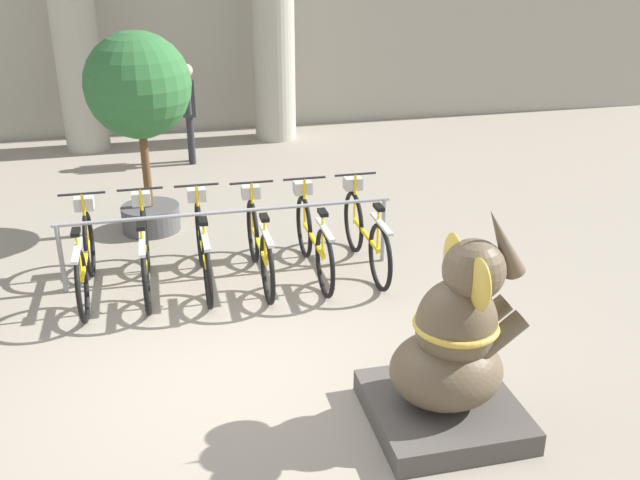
# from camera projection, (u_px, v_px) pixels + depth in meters

# --- Properties ---
(ground_plane) EXTENTS (60.00, 60.00, 0.00)m
(ground_plane) POSITION_uv_depth(u_px,v_px,m) (236.00, 375.00, 6.06)
(ground_plane) COLOR gray
(bike_rack) EXTENTS (3.58, 0.05, 0.77)m
(bike_rack) POSITION_uv_depth(u_px,v_px,m) (229.00, 225.00, 7.61)
(bike_rack) COLOR gray
(bike_rack) RESTS_ON ground_plane
(bicycle_0) EXTENTS (0.48, 1.75, 0.97)m
(bicycle_0) POSITION_uv_depth(u_px,v_px,m) (85.00, 258.00, 7.27)
(bicycle_0) COLOR black
(bicycle_0) RESTS_ON ground_plane
(bicycle_1) EXTENTS (0.48, 1.75, 0.97)m
(bicycle_1) POSITION_uv_depth(u_px,v_px,m) (145.00, 252.00, 7.41)
(bicycle_1) COLOR black
(bicycle_1) RESTS_ON ground_plane
(bicycle_2) EXTENTS (0.48, 1.75, 0.97)m
(bicycle_2) POSITION_uv_depth(u_px,v_px,m) (203.00, 247.00, 7.53)
(bicycle_2) COLOR black
(bicycle_2) RESTS_ON ground_plane
(bicycle_3) EXTENTS (0.48, 1.75, 0.97)m
(bicycle_3) POSITION_uv_depth(u_px,v_px,m) (259.00, 243.00, 7.61)
(bicycle_3) COLOR black
(bicycle_3) RESTS_ON ground_plane
(bicycle_4) EXTENTS (0.48, 1.75, 0.97)m
(bicycle_4) POSITION_uv_depth(u_px,v_px,m) (313.00, 238.00, 7.75)
(bicycle_4) COLOR black
(bicycle_4) RESTS_ON ground_plane
(bicycle_5) EXTENTS (0.48, 1.75, 0.97)m
(bicycle_5) POSITION_uv_depth(u_px,v_px,m) (365.00, 233.00, 7.88)
(bicycle_5) COLOR black
(bicycle_5) RESTS_ON ground_plane
(elephant_statue) EXTENTS (1.11, 1.11, 1.75)m
(elephant_statue) POSITION_uv_depth(u_px,v_px,m) (452.00, 354.00, 5.27)
(elephant_statue) COLOR #4C4742
(elephant_statue) RESTS_ON ground_plane
(person_pedestrian) EXTENTS (0.21, 0.47, 1.60)m
(person_pedestrian) POSITION_uv_depth(u_px,v_px,m) (188.00, 105.00, 11.40)
(person_pedestrian) COLOR #28282D
(person_pedestrian) RESTS_ON ground_plane
(potted_tree) EXTENTS (1.26, 1.26, 2.46)m
(potted_tree) POSITION_uv_depth(u_px,v_px,m) (139.00, 97.00, 8.41)
(potted_tree) COLOR #4C4C4C
(potted_tree) RESTS_ON ground_plane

